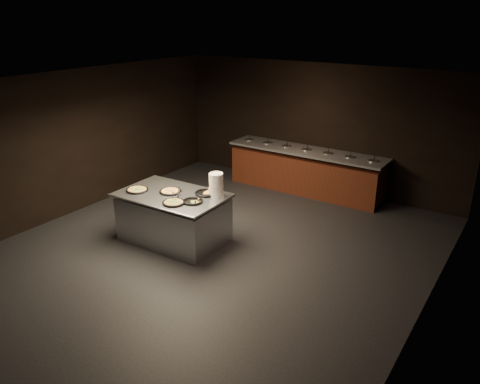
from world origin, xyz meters
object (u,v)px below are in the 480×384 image
(plate_stack, at_px, (216,185))
(pan_veggie_whole, at_px, (137,190))
(pan_cheese_whole, at_px, (170,191))
(serving_counter, at_px, (174,218))

(plate_stack, relative_size, pan_veggie_whole, 1.03)
(plate_stack, distance_m, pan_cheese_whole, 0.87)
(pan_veggie_whole, height_order, pan_cheese_whole, same)
(pan_veggie_whole, bearing_deg, plate_stack, 24.15)
(serving_counter, distance_m, pan_cheese_whole, 0.51)
(plate_stack, relative_size, pan_cheese_whole, 1.05)
(pan_veggie_whole, bearing_deg, serving_counter, 20.67)
(serving_counter, xyz_separation_m, pan_veggie_whole, (-0.63, -0.24, 0.50))
(serving_counter, distance_m, plate_stack, 1.05)
(serving_counter, relative_size, pan_veggie_whole, 4.83)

